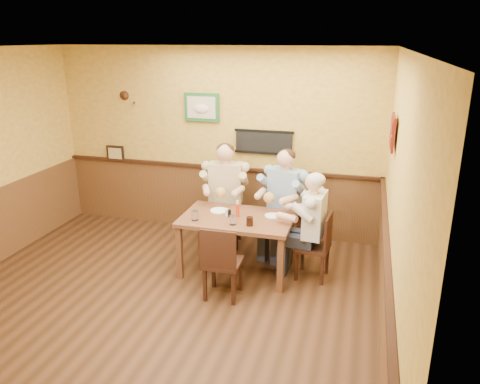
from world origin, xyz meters
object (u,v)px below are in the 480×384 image
object	(u,v)px
chair_back_right	(285,221)
hot_sauce_bottle	(238,209)
diner_white_elder	(314,232)
water_glass_left	(195,216)
salt_shaker	(227,212)
water_glass_mid	(233,220)
dining_table	(237,223)
chair_near_side	(223,261)
diner_tan_shirt	(226,200)
diner_blue_polo	(285,207)
chair_right_end	(313,246)
chair_back_left	(226,214)
cola_tumbler	(250,221)
pepper_shaker	(230,213)

from	to	relation	value
chair_back_right	hot_sauce_bottle	distance (m)	0.95
chair_back_right	diner_white_elder	bearing A→B (deg)	-35.36
water_glass_left	salt_shaker	bearing A→B (deg)	35.34
water_glass_mid	dining_table	bearing A→B (deg)	94.25
chair_near_side	hot_sauce_bottle	xyz separation A→B (m)	(-0.01, 0.66, 0.40)
diner_tan_shirt	water_glass_left	world-z (taller)	diner_tan_shirt
diner_white_elder	water_glass_mid	world-z (taller)	diner_white_elder
diner_blue_polo	chair_right_end	bearing A→B (deg)	-35.36
chair_back_left	chair_back_right	distance (m)	0.87
chair_right_end	diner_blue_polo	xyz separation A→B (m)	(-0.48, 0.65, 0.24)
dining_table	chair_right_end	bearing A→B (deg)	4.64
water_glass_left	chair_back_right	bearing A→B (deg)	45.61
water_glass_mid	hot_sauce_bottle	distance (m)	0.27
diner_white_elder	cola_tumbler	size ratio (longest dim) A/B	11.41
chair_back_right	chair_right_end	distance (m)	0.80
diner_blue_polo	water_glass_mid	distance (m)	1.10
diner_blue_polo	salt_shaker	distance (m)	0.97
chair_near_side	salt_shaker	world-z (taller)	chair_near_side
chair_right_end	diner_tan_shirt	size ratio (longest dim) A/B	0.63
chair_back_right	chair_near_side	bearing A→B (deg)	-90.70
chair_back_right	diner_tan_shirt	xyz separation A→B (m)	(-0.87, 0.02, 0.21)
diner_tan_shirt	cola_tumbler	distance (m)	1.16
chair_near_side	water_glass_mid	xyz separation A→B (m)	(0.01, 0.39, 0.36)
dining_table	water_glass_mid	distance (m)	0.31
chair_back_left	dining_table	bearing A→B (deg)	-71.38
water_glass_mid	salt_shaker	xyz separation A→B (m)	(-0.15, 0.25, -0.01)
chair_back_right	cola_tumbler	size ratio (longest dim) A/B	8.67
hot_sauce_bottle	pepper_shaker	size ratio (longest dim) A/B	2.10
chair_back_left	cola_tumbler	bearing A→B (deg)	-66.92
diner_white_elder	hot_sauce_bottle	xyz separation A→B (m)	(-0.96, -0.08, 0.23)
chair_near_side	water_glass_mid	world-z (taller)	chair_near_side
chair_back_left	chair_back_right	world-z (taller)	chair_back_left
diner_white_elder	water_glass_mid	xyz separation A→B (m)	(-0.94, -0.34, 0.19)
chair_right_end	hot_sauce_bottle	bearing A→B (deg)	-79.76
water_glass_mid	salt_shaker	size ratio (longest dim) A/B	1.18
hot_sauce_bottle	pepper_shaker	world-z (taller)	hot_sauce_bottle
dining_table	hot_sauce_bottle	xyz separation A→B (m)	(0.00, 0.00, 0.19)
pepper_shaker	diner_tan_shirt	bearing A→B (deg)	110.46
dining_table	cola_tumbler	distance (m)	0.36
chair_back_right	water_glass_left	world-z (taller)	chair_back_right
chair_back_right	cola_tumbler	world-z (taller)	chair_back_right
chair_back_left	cola_tumbler	distance (m)	1.20
chair_back_left	chair_right_end	xyz separation A→B (m)	(1.34, -0.67, -0.04)
chair_right_end	chair_near_side	size ratio (longest dim) A/B	0.96
chair_back_right	chair_right_end	bearing A→B (deg)	-35.36
salt_shaker	chair_near_side	bearing A→B (deg)	-77.24
dining_table	chair_near_side	bearing A→B (deg)	-89.01
chair_right_end	hot_sauce_bottle	xyz separation A→B (m)	(-0.96, -0.08, 0.42)
water_glass_left	salt_shaker	world-z (taller)	water_glass_left
water_glass_left	diner_blue_polo	bearing A→B (deg)	45.61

